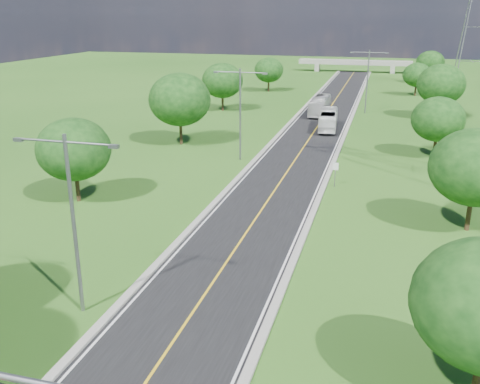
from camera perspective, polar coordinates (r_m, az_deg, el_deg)
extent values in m
plane|color=#265417|center=(73.10, 7.74, 6.11)|extent=(260.00, 260.00, 0.00)
cube|color=black|center=(78.92, 8.35, 7.04)|extent=(8.00, 150.00, 0.06)
cube|color=gray|center=(79.52, 5.30, 7.31)|extent=(0.50, 150.00, 0.22)
cube|color=gray|center=(78.51, 11.45, 6.87)|extent=(0.50, 150.00, 0.22)
cylinder|color=slate|center=(51.07, 10.11, 1.85)|extent=(0.08, 0.08, 2.40)
cube|color=white|center=(50.82, 10.15, 2.71)|extent=(0.55, 0.04, 0.70)
cube|color=gray|center=(152.71, 8.26, 13.02)|extent=(1.20, 3.00, 2.00)
cube|color=gray|center=(151.49, 15.96, 12.46)|extent=(1.20, 3.00, 2.00)
cube|color=gray|center=(151.62, 12.14, 13.37)|extent=(30.00, 3.00, 1.20)
cylinder|color=slate|center=(29.50, -17.28, -3.61)|extent=(0.22, 0.22, 10.00)
cylinder|color=slate|center=(28.92, -20.51, 5.19)|extent=(2.80, 0.12, 0.12)
cylinder|color=slate|center=(27.40, -15.72, 4.98)|extent=(2.80, 0.12, 0.12)
cube|color=slate|center=(29.71, -22.55, 5.18)|extent=(0.50, 0.25, 0.18)
cube|color=slate|center=(26.77, -13.31, 4.75)|extent=(0.50, 0.25, 0.18)
cylinder|color=slate|center=(58.83, 0.02, 8.19)|extent=(0.22, 0.22, 10.00)
cylinder|color=slate|center=(58.55, -1.34, 12.68)|extent=(2.80, 0.12, 0.12)
cylinder|color=slate|center=(57.81, 1.39, 12.60)|extent=(2.80, 0.12, 0.12)
cube|color=slate|center=(58.94, -2.58, 12.66)|extent=(0.50, 0.25, 0.18)
cube|color=slate|center=(57.52, 2.68, 12.51)|extent=(0.50, 0.25, 0.18)
cylinder|color=slate|center=(89.48, 13.41, 11.34)|extent=(0.22, 0.22, 10.00)
cylinder|color=slate|center=(89.10, 12.71, 14.34)|extent=(2.80, 0.12, 0.12)
cylinder|color=slate|center=(89.00, 14.57, 14.20)|extent=(2.80, 0.12, 0.12)
cube|color=slate|center=(89.18, 11.85, 14.37)|extent=(0.50, 0.25, 0.18)
cube|color=slate|center=(88.98, 15.42, 14.09)|extent=(0.50, 0.25, 0.18)
cylinder|color=black|center=(48.51, -16.94, 0.59)|extent=(0.36, 0.36, 2.70)
ellipsoid|color=#0E340E|center=(47.63, -17.32, 4.37)|extent=(6.30, 6.30, 5.36)
cylinder|color=black|center=(66.97, -6.32, 6.43)|extent=(0.36, 0.36, 3.24)
ellipsoid|color=#0E340E|center=(66.25, -6.45, 9.78)|extent=(7.56, 7.56, 6.43)
cylinder|color=black|center=(89.91, -1.87, 9.57)|extent=(0.36, 0.36, 2.88)
ellipsoid|color=#0E340E|center=(89.42, -1.89, 11.79)|extent=(6.72, 6.72, 5.71)
cylinder|color=black|center=(112.29, 3.07, 11.30)|extent=(0.36, 0.36, 2.52)
ellipsoid|color=#0E340E|center=(111.93, 3.10, 12.86)|extent=(5.88, 5.88, 5.00)
cylinder|color=black|center=(25.72, 24.05, -17.29)|extent=(0.36, 0.36, 2.70)
cylinder|color=black|center=(43.73, 23.24, -2.00)|extent=(0.36, 0.36, 2.88)
ellipsoid|color=#0E340E|center=(42.70, 23.84, 2.43)|extent=(6.72, 6.72, 5.71)
cylinder|color=black|center=(64.67, 20.07, 4.63)|extent=(0.36, 0.36, 2.52)
ellipsoid|color=#0E340E|center=(64.05, 20.38, 7.29)|extent=(5.88, 5.88, 5.00)
cylinder|color=black|center=(88.26, 20.39, 8.30)|extent=(0.36, 0.36, 3.06)
ellipsoid|color=#0E340E|center=(87.73, 20.66, 10.70)|extent=(7.14, 7.14, 6.07)
cylinder|color=black|center=(111.84, 18.21, 10.33)|extent=(0.36, 0.36, 2.34)
ellipsoid|color=#0E340E|center=(111.50, 18.36, 11.78)|extent=(5.46, 5.46, 4.64)
cylinder|color=black|center=(131.84, 19.47, 11.43)|extent=(0.36, 0.36, 2.70)
ellipsoid|color=#0E340E|center=(131.52, 19.63, 12.86)|extent=(6.30, 6.30, 5.36)
imported|color=white|center=(76.14, 9.40, 7.61)|extent=(2.92, 9.75, 2.68)
imported|color=silver|center=(87.28, 8.52, 9.11)|extent=(2.47, 10.14, 2.82)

